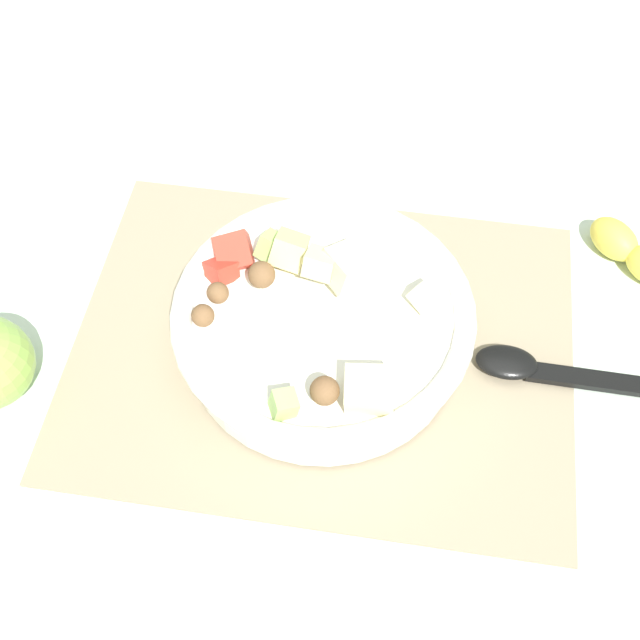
# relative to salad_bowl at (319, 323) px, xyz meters

# --- Properties ---
(ground_plane) EXTENTS (2.40, 2.40, 0.00)m
(ground_plane) POSITION_rel_salad_bowl_xyz_m (-0.00, -0.00, -0.04)
(ground_plane) COLOR silver
(placemat) EXTENTS (0.46, 0.35, 0.01)m
(placemat) POSITION_rel_salad_bowl_xyz_m (-0.00, -0.00, -0.04)
(placemat) COLOR gray
(placemat) RESTS_ON ground_plane
(salad_bowl) EXTENTS (0.27, 0.27, 0.10)m
(salad_bowl) POSITION_rel_salad_bowl_xyz_m (0.00, 0.00, 0.00)
(salad_bowl) COLOR white
(salad_bowl) RESTS_ON placemat
(serving_spoon) EXTENTS (0.20, 0.04, 0.01)m
(serving_spoon) POSITION_rel_salad_bowl_xyz_m (-0.21, 0.00, -0.03)
(serving_spoon) COLOR black
(serving_spoon) RESTS_ON placemat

